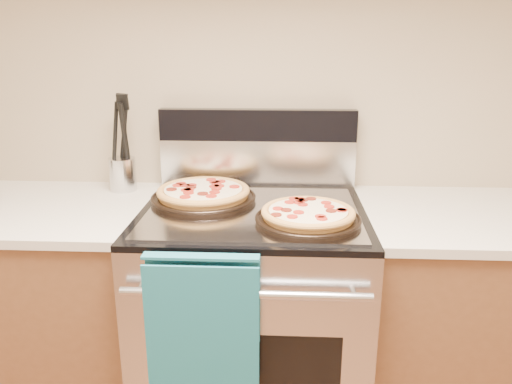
{
  "coord_description": "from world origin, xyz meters",
  "views": [
    {
      "loc": [
        0.1,
        0.04,
        1.47
      ],
      "look_at": [
        0.02,
        1.55,
        1.01
      ],
      "focal_mm": 35.0,
      "sensor_mm": 36.0,
      "label": 1
    }
  ],
  "objects_px": {
    "range_body": "(253,330)",
    "utensil_crock": "(123,174)",
    "pepperoni_pizza_back": "(203,194)",
    "pepperoni_pizza_front": "(308,215)"
  },
  "relations": [
    {
      "from": "range_body",
      "to": "utensil_crock",
      "type": "relative_size",
      "value": 7.01
    },
    {
      "from": "pepperoni_pizza_back",
      "to": "pepperoni_pizza_front",
      "type": "relative_size",
      "value": 1.12
    },
    {
      "from": "range_body",
      "to": "pepperoni_pizza_front",
      "type": "bearing_deg",
      "value": -35.84
    },
    {
      "from": "pepperoni_pizza_back",
      "to": "range_body",
      "type": "bearing_deg",
      "value": -21.25
    },
    {
      "from": "range_body",
      "to": "pepperoni_pizza_back",
      "type": "distance_m",
      "value": 0.54
    },
    {
      "from": "range_body",
      "to": "utensil_crock",
      "type": "xyz_separation_m",
      "value": [
        -0.52,
        0.24,
        0.52
      ]
    },
    {
      "from": "range_body",
      "to": "pepperoni_pizza_front",
      "type": "height_order",
      "value": "pepperoni_pizza_front"
    },
    {
      "from": "pepperoni_pizza_back",
      "to": "pepperoni_pizza_front",
      "type": "xyz_separation_m",
      "value": [
        0.36,
        -0.2,
        -0.0
      ]
    },
    {
      "from": "pepperoni_pizza_back",
      "to": "utensil_crock",
      "type": "bearing_deg",
      "value": 153.59
    },
    {
      "from": "pepperoni_pizza_front",
      "to": "range_body",
      "type": "bearing_deg",
      "value": 144.16
    }
  ]
}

